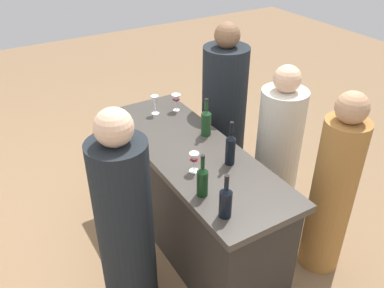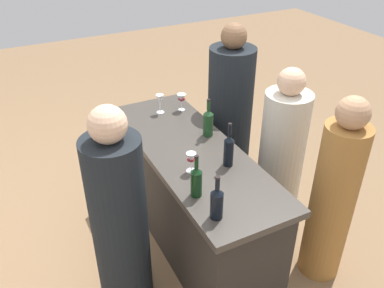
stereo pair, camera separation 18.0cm
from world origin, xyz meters
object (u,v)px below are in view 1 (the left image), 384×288
wine_glass_near_center (155,101)px  person_server_behind (125,225)px  wine_bottle_second_left_dark_green (202,180)px  wine_glass_near_right (194,159)px  wine_glass_near_left (176,99)px  person_right_guest (223,120)px  wine_bottle_leftmost_near_black (226,201)px  person_left_guest (333,192)px  person_center_guest (277,154)px  wine_bottle_center_near_black (230,148)px  wine_bottle_second_right_olive_green (206,121)px

wine_glass_near_center → person_server_behind: (-0.93, 0.69, -0.31)m
wine_bottle_second_left_dark_green → wine_glass_near_right: wine_bottle_second_left_dark_green is taller
wine_glass_near_left → person_right_guest: bearing=-106.8°
wine_bottle_leftmost_near_black → wine_glass_near_right: wine_bottle_leftmost_near_black is taller
person_left_guest → person_center_guest: bearing=-104.3°
wine_bottle_center_near_black → wine_glass_near_right: bearing=79.6°
wine_bottle_leftmost_near_black → wine_bottle_second_right_olive_green: 0.94m
wine_bottle_second_left_dark_green → wine_glass_near_right: (0.24, -0.09, -0.01)m
wine_bottle_second_right_olive_green → wine_glass_near_left: size_ratio=2.05×
wine_bottle_center_near_black → person_right_guest: 0.96m
wine_glass_near_center → person_right_guest: size_ratio=0.10×
wine_bottle_second_left_dark_green → wine_bottle_second_right_olive_green: bearing=-34.4°
wine_glass_near_left → person_server_behind: size_ratio=0.10×
wine_bottle_center_near_black → person_left_guest: (-0.43, -0.61, -0.34)m
wine_glass_near_left → person_center_guest: (-0.71, -0.56, -0.35)m
wine_bottle_second_left_dark_green → wine_glass_near_left: 1.17m
wine_bottle_second_left_dark_green → person_right_guest: 1.31m
wine_glass_near_right → person_server_behind: size_ratio=0.09×
wine_glass_near_left → person_server_behind: 1.29m
wine_bottle_second_right_olive_green → wine_glass_near_right: bearing=138.1°
wine_glass_near_left → person_left_guest: bearing=-157.9°
wine_bottle_center_near_black → wine_bottle_second_left_dark_green: bearing=119.1°
wine_bottle_second_right_olive_green → person_left_guest: (-0.84, -0.54, -0.33)m
wine_glass_near_left → person_center_guest: bearing=-141.6°
wine_bottle_leftmost_near_black → wine_glass_near_right: size_ratio=2.01×
wine_glass_near_center → person_right_guest: 0.68m
wine_bottle_leftmost_near_black → person_center_guest: person_center_guest is taller
wine_bottle_leftmost_near_black → wine_bottle_center_near_black: 0.54m
wine_bottle_leftmost_near_black → wine_glass_near_left: 1.39m
wine_bottle_center_near_black → person_left_guest: bearing=-124.7°
wine_glass_near_center → person_left_guest: bearing=-152.1°
wine_bottle_second_right_olive_green → wine_glass_near_left: 0.48m
wine_bottle_second_right_olive_green → person_server_behind: size_ratio=0.20×
wine_bottle_center_near_black → person_server_behind: bearing=89.7°
wine_bottle_leftmost_near_black → wine_bottle_second_left_dark_green: 0.23m
person_left_guest → person_server_behind: (0.43, 1.42, 0.02)m
wine_bottle_second_left_dark_green → wine_glass_near_center: bearing=-12.0°
wine_bottle_center_near_black → wine_glass_near_left: (0.90, -0.08, -0.02)m
person_center_guest → person_server_behind: (-0.19, 1.44, 0.05)m
wine_bottle_second_right_olive_green → person_left_guest: bearing=-147.3°
wine_glass_near_left → wine_glass_near_center: wine_glass_near_center is taller
wine_bottle_leftmost_near_black → wine_bottle_center_near_black: size_ratio=0.88×
wine_bottle_second_left_dark_green → wine_glass_near_left: (1.09, -0.42, -0.00)m
wine_bottle_leftmost_near_black → person_server_behind: size_ratio=0.19×
person_left_guest → wine_glass_near_right: bearing=-40.5°
wine_bottle_second_left_dark_green → person_left_guest: 1.04m
wine_glass_near_center → person_center_guest: (-0.75, -0.75, -0.37)m
wine_bottle_second_right_olive_green → person_left_guest: 1.06m
wine_bottle_center_near_black → person_center_guest: size_ratio=0.23×
wine_bottle_second_left_dark_green → wine_glass_near_left: bearing=-21.2°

